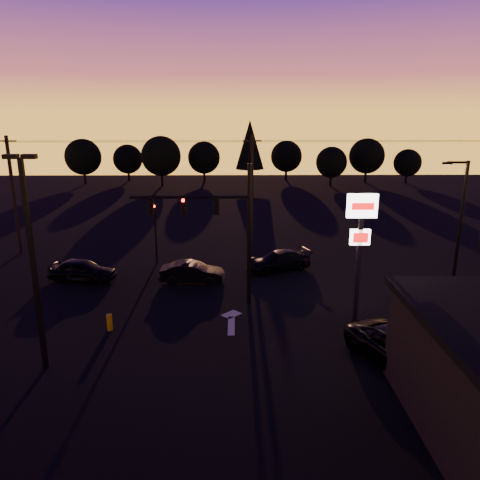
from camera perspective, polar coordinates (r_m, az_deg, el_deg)
The scene contains 24 objects.
ground at distance 23.69m, azimuth -2.32°, elevation -11.47°, with size 120.00×120.00×0.00m, color black.
lane_arrow at distance 25.18m, azimuth -1.06°, elevation -9.74°, with size 1.20×3.10×0.01m.
traffic_signal_mast at distance 25.78m, azimuth -2.42°, elevation 2.47°, with size 6.79×0.52×8.58m.
secondary_signal at distance 34.01m, azimuth -10.30°, elevation 1.84°, with size 0.30×0.31×4.35m.
parking_lot_light at distance 20.61m, azimuth -24.06°, elevation -1.27°, with size 1.25×0.30×9.14m.
pylon_sign at distance 24.19m, azimuth 14.47°, elevation 1.06°, with size 1.50×0.28×6.80m.
streetlight at distance 30.38m, azimuth 25.14°, elevation 2.01°, with size 1.55×0.35×8.00m.
utility_pole_0 at distance 39.35m, azimuth -25.88°, elevation 4.95°, with size 1.40×0.26×9.00m.
utility_pole_1 at distance 35.67m, azimuth 1.43°, elevation 5.56°, with size 1.40×0.26×9.00m.
power_wires at distance 35.20m, azimuth 1.48°, elevation 11.95°, with size 36.00×1.22×0.07m.
bollard at distance 24.86m, azimuth -15.61°, elevation -9.63°, with size 0.28×0.28×0.84m, color #BF9B07.
tree_0 at distance 74.94m, azimuth -18.59°, elevation 9.57°, with size 5.36×5.36×6.74m.
tree_1 at distance 76.31m, azimuth -13.52°, elevation 9.56°, with size 4.54×4.54×5.71m.
tree_2 at distance 70.22m, azimuth -9.60°, elevation 10.06°, with size 5.77×5.78×7.26m.
tree_3 at distance 73.59m, azimuth -4.42°, elevation 9.98°, with size 4.95×4.95×6.22m.
tree_4 at distance 70.32m, azimuth 1.21°, elevation 11.55°, with size 4.18×4.18×9.50m.
tree_5 at distance 75.89m, azimuth 5.68°, elevation 10.12°, with size 4.95×4.95×6.22m.
tree_6 at distance 70.96m, azimuth 11.09°, elevation 9.28°, with size 4.54×4.54×5.71m.
tree_7 at distance 75.22m, azimuth 15.20°, elevation 9.85°, with size 5.36×5.36×6.74m.
tree_8 at distance 76.21m, azimuth 19.74°, elevation 8.85°, with size 4.12×4.12×5.19m.
car_left at distance 32.09m, azimuth -18.68°, elevation -3.52°, with size 1.74×4.32×1.47m, color black.
car_mid at distance 30.38m, azimuth -5.86°, elevation -3.94°, with size 1.42×4.09×1.35m, color black.
car_right at distance 32.61m, azimuth 4.69°, elevation -2.55°, with size 1.87×4.60×1.34m, color black.
suv_parked at distance 21.92m, azimuth 19.07°, elevation -12.53°, with size 2.49×5.40×1.50m, color black.
Camera 1 is at (0.68, -21.11, 10.73)m, focal length 35.00 mm.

